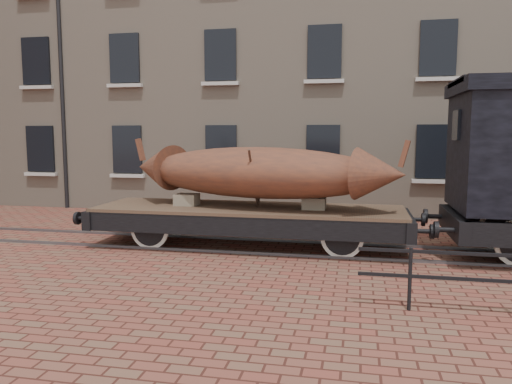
# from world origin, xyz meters

# --- Properties ---
(ground) EXTENTS (90.00, 90.00, 0.00)m
(ground) POSITION_xyz_m (0.00, 0.00, 0.00)
(ground) COLOR brown
(warehouse_cream) EXTENTS (40.00, 10.19, 14.00)m
(warehouse_cream) POSITION_xyz_m (3.00, 9.99, 7.00)
(warehouse_cream) COLOR tan
(warehouse_cream) RESTS_ON ground
(rail_track) EXTENTS (30.00, 1.52, 0.06)m
(rail_track) POSITION_xyz_m (0.00, 0.00, 0.03)
(rail_track) COLOR #59595E
(rail_track) RESTS_ON ground
(flatcar_wagon) EXTENTS (8.40, 2.28, 1.27)m
(flatcar_wagon) POSITION_xyz_m (-0.43, -0.00, 0.79)
(flatcar_wagon) COLOR brown
(flatcar_wagon) RESTS_ON ground
(iron_boat) EXTENTS (6.98, 3.08, 1.66)m
(iron_boat) POSITION_xyz_m (-0.20, -0.00, 1.84)
(iron_boat) COLOR brown
(iron_boat) RESTS_ON flatcar_wagon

